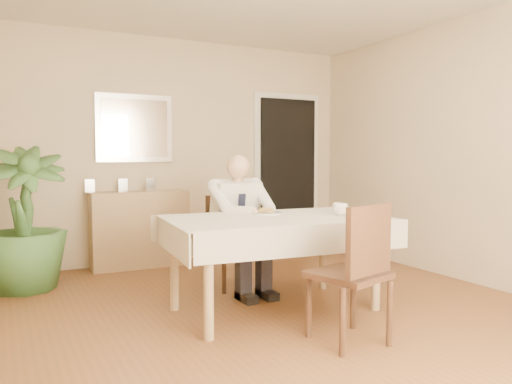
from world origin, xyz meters
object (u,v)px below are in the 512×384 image
chair_far (230,235)px  chair_near (357,266)px  coffee_mug (340,209)px  sideboard (140,229)px  potted_palm (24,218)px  dining_table (275,228)px  seated_man (243,217)px

chair_far → chair_near: chair_near is taller
chair_far → coffee_mug: chair_far is taller
chair_near → chair_far: bearing=76.5°
chair_far → coffee_mug: bearing=-64.4°
coffee_mug → sideboard: (-1.10, 2.21, -0.38)m
chair_near → sideboard: chair_near is taller
chair_near → potted_palm: potted_palm is taller
chair_far → sideboard: (-0.57, 1.20, -0.06)m
dining_table → chair_near: bearing=-78.9°
sideboard → chair_far: bearing=-63.3°
chair_near → potted_palm: size_ratio=0.70×
dining_table → chair_far: chair_far is taller
chair_far → dining_table: bearing=-92.4°
dining_table → potted_palm: 2.36m
coffee_mug → chair_near: bearing=-119.5°
seated_man → sideboard: bearing=111.0°
dining_table → sideboard: size_ratio=1.70×
seated_man → potted_palm: size_ratio=0.93×
dining_table → seated_man: size_ratio=1.45×
chair_far → seated_man: 0.35m
seated_man → potted_palm: potted_palm is taller
dining_table → seated_man: 0.59m
dining_table → sideboard: bearing=110.3°
coffee_mug → potted_palm: bearing=143.2°
sideboard → potted_palm: (-1.19, -0.49, 0.25)m
chair_near → coffee_mug: chair_near is taller
coffee_mug → sideboard: size_ratio=0.12×
coffee_mug → potted_palm: (-2.29, 1.71, -0.13)m
seated_man → coffee_mug: (0.53, -0.73, 0.11)m
dining_table → potted_palm: potted_palm is taller
chair_far → potted_palm: size_ratio=0.64×
seated_man → dining_table: bearing=-90.0°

